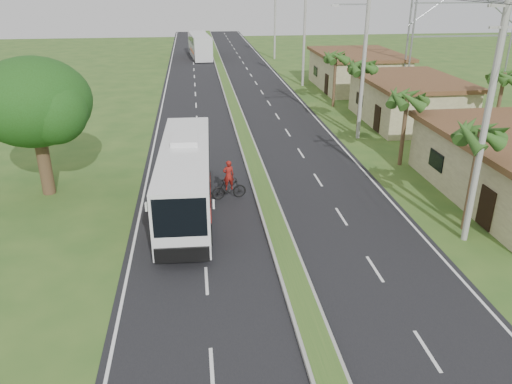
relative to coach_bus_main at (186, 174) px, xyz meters
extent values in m
plane|color=#2F541E|center=(4.25, -6.71, -2.05)|extent=(180.00, 180.00, 0.00)
cube|color=black|center=(4.25, 13.29, -2.04)|extent=(14.00, 160.00, 0.02)
cube|color=gray|center=(4.25, 13.29, -1.95)|extent=(1.20, 160.00, 0.17)
cube|color=#2F541E|center=(4.25, 13.29, -1.86)|extent=(0.95, 160.00, 0.02)
cube|color=silver|center=(-2.45, 13.29, -2.05)|extent=(0.12, 160.00, 0.01)
cube|color=silver|center=(10.95, 13.29, -2.05)|extent=(0.12, 160.00, 0.01)
cube|color=#9A9068|center=(18.25, 15.29, -0.37)|extent=(7.00, 10.00, 3.35)
cube|color=#52311D|center=(18.25, 15.29, 1.46)|extent=(7.60, 10.60, 0.32)
cube|color=#9A9068|center=(18.25, 29.29, -0.30)|extent=(8.00, 11.00, 3.50)
cube|color=#52311D|center=(18.25, 29.29, 1.61)|extent=(8.60, 11.60, 0.32)
cylinder|color=#473321|center=(13.25, -3.71, 0.45)|extent=(0.26, 0.26, 5.00)
cylinder|color=#473321|center=(13.65, 5.29, 0.25)|extent=(0.26, 0.26, 4.60)
cylinder|color=#473321|center=(13.05, 12.29, 0.65)|extent=(0.26, 0.26, 5.40)
cylinder|color=#473321|center=(13.55, 21.29, 0.35)|extent=(0.26, 0.26, 4.80)
cylinder|color=#473321|center=(21.75, 8.29, 0.55)|extent=(0.26, 0.26, 5.20)
cylinder|color=#473321|center=(-7.75, 3.29, -0.05)|extent=(0.70, 0.70, 4.00)
ellipsoid|color=#1C4211|center=(-7.75, 3.29, 3.15)|extent=(6.00, 6.00, 4.68)
sphere|color=#1C4211|center=(-9.15, 4.09, 2.65)|extent=(3.80, 3.80, 3.80)
sphere|color=#1C4211|center=(-6.55, 2.29, 2.85)|extent=(3.40, 3.40, 3.40)
cylinder|color=gray|center=(12.75, -4.71, 3.45)|extent=(0.28, 0.28, 11.00)
cube|color=gray|center=(12.75, -4.71, 8.15)|extent=(1.60, 0.12, 0.12)
cube|color=gray|center=(12.75, -4.71, 7.35)|extent=(1.20, 0.10, 0.10)
cylinder|color=gray|center=(12.75, 11.29, 3.95)|extent=(0.28, 0.28, 12.00)
cube|color=gray|center=(11.55, 11.29, 7.45)|extent=(2.40, 0.10, 0.10)
cylinder|color=gray|center=(12.75, 31.29, 3.45)|extent=(0.28, 0.28, 11.00)
cylinder|color=gray|center=(12.75, 51.29, 3.20)|extent=(0.28, 0.28, 10.50)
cylinder|color=gray|center=(21.25, 22.79, 3.95)|extent=(0.18, 0.18, 12.00)
cylinder|color=gray|center=(31.25, 22.79, 3.95)|extent=(0.18, 0.18, 12.00)
cylinder|color=gray|center=(21.25, 23.79, 3.95)|extent=(0.18, 0.18, 12.00)
cylinder|color=gray|center=(31.25, 23.79, 3.95)|extent=(0.18, 0.18, 12.00)
cube|color=gray|center=(26.25, 23.29, 3.95)|extent=(10.00, 0.14, 0.14)
cube|color=gray|center=(26.25, 23.29, 6.95)|extent=(10.00, 0.14, 0.14)
cube|color=white|center=(0.00, -0.05, -0.10)|extent=(2.77, 11.59, 3.02)
cube|color=black|center=(0.02, 0.52, 0.56)|extent=(2.75, 9.29, 1.21)
cube|color=black|center=(-0.19, -5.75, 0.38)|extent=(2.16, 0.21, 1.69)
cube|color=red|center=(-0.04, -1.20, -0.71)|extent=(2.61, 5.07, 0.53)
cube|color=#FFB015|center=(0.01, 0.23, -0.95)|extent=(2.54, 2.96, 0.24)
cube|color=white|center=(0.04, 1.10, 1.54)|extent=(1.42, 2.35, 0.27)
cylinder|color=black|center=(-1.20, -3.66, -1.55)|extent=(0.34, 1.01, 1.00)
cylinder|color=black|center=(0.96, -3.73, -1.55)|extent=(0.34, 1.01, 1.00)
cylinder|color=black|center=(-0.99, 3.05, -1.55)|extent=(0.34, 1.01, 1.00)
cylinder|color=black|center=(1.18, 2.98, -1.55)|extent=(0.34, 1.01, 1.00)
cube|color=silver|center=(1.82, 53.96, -0.27)|extent=(3.42, 11.85, 3.25)
cube|color=black|center=(1.78, 54.47, 0.71)|extent=(3.24, 8.81, 1.11)
cube|color=#E55616|center=(1.89, 52.95, -0.89)|extent=(3.01, 5.77, 0.36)
cylinder|color=black|center=(1.07, 49.07, -1.56)|extent=(0.38, 1.00, 0.98)
cylinder|color=black|center=(3.30, 49.24, -1.56)|extent=(0.38, 1.00, 0.98)
cylinder|color=black|center=(0.37, 58.19, -1.56)|extent=(0.38, 1.00, 0.98)
cylinder|color=black|center=(2.60, 58.36, -1.56)|extent=(0.38, 1.00, 0.98)
imported|color=black|center=(2.25, 1.26, -1.47)|extent=(1.99, 0.84, 1.16)
imported|color=maroon|center=(2.25, 1.26, -0.66)|extent=(0.66, 0.49, 1.67)
camera|label=1|loc=(0.62, -23.76, 9.15)|focal=35.00mm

